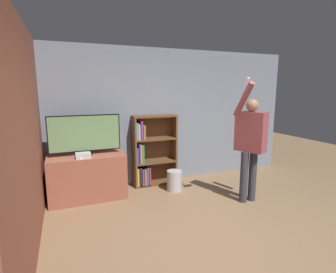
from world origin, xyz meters
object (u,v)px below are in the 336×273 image
Objects in this scene: waste_bin at (174,181)px; television at (85,134)px; game_console at (83,155)px; person at (251,140)px; bookshelf at (150,153)px.

television is at bearing 169.62° from waste_bin.
television reaches higher than game_console.
game_console is 0.62× the size of waste_bin.
game_console is at bearing -135.78° from person.
game_console is at bearing -162.15° from bookshelf.
waste_bin is (0.32, -0.48, -0.46)m from bookshelf.
bookshelf reaches higher than game_console.
bookshelf reaches higher than waste_bin.
person is 5.38× the size of waste_bin.
game_console is at bearing -105.42° from television.
game_console reaches higher than waste_bin.
bookshelf is at bearing 8.84° from television.
television is at bearing -140.53° from person.
television is 0.58× the size of person.
bookshelf is (1.29, 0.42, -0.17)m from game_console.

